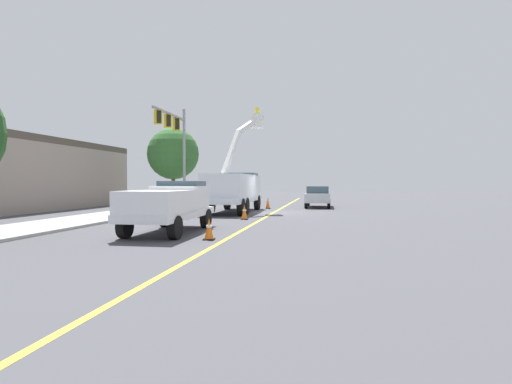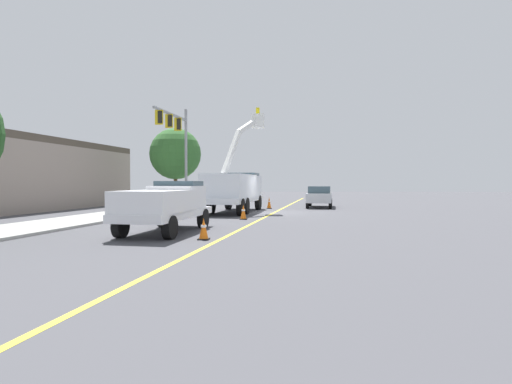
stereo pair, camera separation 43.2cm
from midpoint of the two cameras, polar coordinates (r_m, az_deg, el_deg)
ground at (r=27.22m, az=2.06°, el=-2.86°), size 120.00×120.00×0.00m
sidewalk_far_side at (r=29.78m, az=-15.23°, el=-2.43°), size 59.86×12.55×0.12m
lane_centre_stripe at (r=27.22m, az=2.06°, el=-2.86°), size 49.46×7.65×0.01m
utility_bucket_truck at (r=27.53m, az=-3.48°, el=0.54°), size 8.48×3.88×7.08m
service_pickup_truck at (r=16.68m, az=-12.73°, el=-1.72°), size 5.85×2.92×2.06m
passing_minivan at (r=33.20m, az=8.24°, el=-0.43°), size 5.03×2.60×1.69m
traffic_cone_leading at (r=14.47m, az=-7.41°, el=-5.14°), size 0.40×0.40×0.76m
traffic_cone_mid_front at (r=22.15m, az=-2.18°, el=-2.82°), size 0.40×0.40×0.79m
traffic_cone_mid_rear at (r=31.23m, az=1.27°, el=-1.51°), size 0.40×0.40×0.89m
traffic_signal_mast at (r=32.07m, az=-11.48°, el=7.57°), size 6.05×1.17×7.90m
street_tree_right at (r=36.37m, az=-11.78°, el=5.22°), size 4.44×4.44×6.69m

